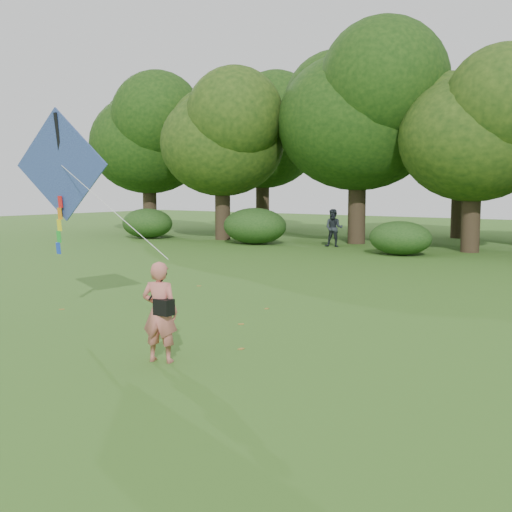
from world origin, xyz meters
The scene contains 7 objects.
ground centered at (0.00, 0.00, 0.00)m, with size 100.00×100.00×0.00m, color #265114.
man_kite_flyer centered at (-0.55, -0.67, 0.82)m, with size 0.60×0.39×1.65m, color #CB695F.
bystander_left centered at (-8.01, 18.68, 0.90)m, with size 0.87×0.68×1.80m, color #22282E.
crossbody_bag centered at (-0.43, -0.70, 0.93)m, with size 0.43×0.20×0.68m.
flying_kite centered at (-5.07, 0.97, 3.27)m, with size 6.00×1.97×3.21m.
shrub_band centered at (-0.72, 17.60, 0.86)m, with size 39.15×3.22×1.88m.
fallen_leaves centered at (-0.55, 2.87, 0.01)m, with size 11.45×14.34×0.01m.
Camera 1 is at (6.67, -8.05, 2.84)m, focal length 45.00 mm.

